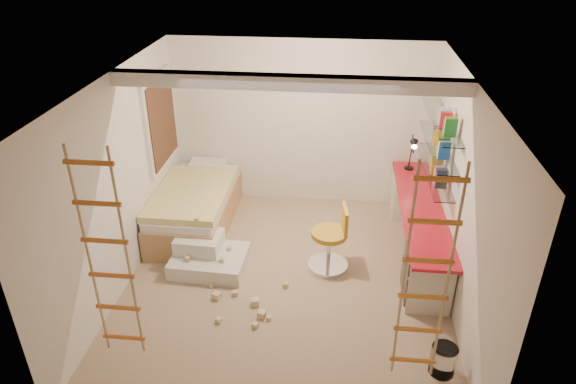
# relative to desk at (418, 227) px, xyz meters

# --- Properties ---
(floor) EXTENTS (4.50, 4.50, 0.00)m
(floor) POSITION_rel_desk_xyz_m (-1.72, -0.86, -0.40)
(floor) COLOR tan
(floor) RESTS_ON ground
(ceiling_beam) EXTENTS (4.00, 0.18, 0.16)m
(ceiling_beam) POSITION_rel_desk_xyz_m (-1.72, -0.56, 2.12)
(ceiling_beam) COLOR white
(ceiling_beam) RESTS_ON ceiling
(window_frame) EXTENTS (0.06, 1.15, 1.35)m
(window_frame) POSITION_rel_desk_xyz_m (-3.69, 0.64, 1.15)
(window_frame) COLOR white
(window_frame) RESTS_ON wall_left
(window_blind) EXTENTS (0.02, 1.00, 1.20)m
(window_blind) POSITION_rel_desk_xyz_m (-3.65, 0.64, 1.15)
(window_blind) COLOR #4C2D1E
(window_blind) RESTS_ON window_frame
(rope_ladder_left) EXTENTS (0.41, 0.04, 2.13)m
(rope_ladder_left) POSITION_rel_desk_xyz_m (-3.07, -2.61, 1.11)
(rope_ladder_left) COLOR #BF6B20
(rope_ladder_left) RESTS_ON ceiling
(rope_ladder_right) EXTENTS (0.41, 0.04, 2.13)m
(rope_ladder_right) POSITION_rel_desk_xyz_m (-0.37, -2.61, 1.11)
(rope_ladder_right) COLOR #C67C21
(rope_ladder_right) RESTS_ON ceiling
(waste_bin) EXTENTS (0.26, 0.26, 0.33)m
(waste_bin) POSITION_rel_desk_xyz_m (0.03, -2.15, -0.24)
(waste_bin) COLOR white
(waste_bin) RESTS_ON floor
(desk) EXTENTS (0.56, 2.80, 0.75)m
(desk) POSITION_rel_desk_xyz_m (0.00, 0.00, 0.00)
(desk) COLOR red
(desk) RESTS_ON floor
(shelves) EXTENTS (0.25, 1.80, 0.71)m
(shelves) POSITION_rel_desk_xyz_m (0.15, 0.27, 1.10)
(shelves) COLOR white
(shelves) RESTS_ON wall_right
(bed) EXTENTS (1.02, 2.00, 0.69)m
(bed) POSITION_rel_desk_xyz_m (-3.20, 0.36, -0.07)
(bed) COLOR #AD7F51
(bed) RESTS_ON floor
(task_lamp) EXTENTS (0.14, 0.36, 0.57)m
(task_lamp) POSITION_rel_desk_xyz_m (-0.05, 0.96, 0.73)
(task_lamp) COLOR black
(task_lamp) RESTS_ON desk
(swivel_chair) EXTENTS (0.60, 0.60, 0.90)m
(swivel_chair) POSITION_rel_desk_xyz_m (-1.16, -0.48, -0.07)
(swivel_chair) COLOR gold
(swivel_chair) RESTS_ON floor
(play_platform) EXTENTS (0.99, 0.79, 0.42)m
(play_platform) POSITION_rel_desk_xyz_m (-2.79, -0.63, -0.24)
(play_platform) COLOR silver
(play_platform) RESTS_ON floor
(toy_blocks) EXTENTS (1.35, 1.25, 0.69)m
(toy_blocks) POSITION_rel_desk_xyz_m (-2.41, -1.07, -0.21)
(toy_blocks) COLOR #CCB284
(toy_blocks) RESTS_ON floor
(books) EXTENTS (0.14, 0.58, 0.92)m
(books) POSITION_rel_desk_xyz_m (0.15, 0.27, 1.20)
(books) COLOR #262626
(books) RESTS_ON shelves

